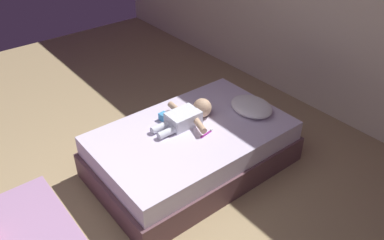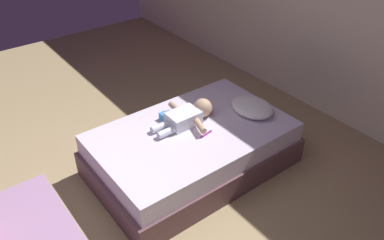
% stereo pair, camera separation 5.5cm
% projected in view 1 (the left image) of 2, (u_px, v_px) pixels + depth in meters
% --- Properties ---
extents(bed, '(1.11, 1.77, 0.43)m').
position_uv_depth(bed, '(192.00, 149.00, 3.54)').
color(bed, brown).
rests_on(bed, ground_plane).
extents(pillow, '(0.42, 0.33, 0.12)m').
position_uv_depth(pillow, '(251.00, 106.00, 3.62)').
color(pillow, white).
rests_on(pillow, bed).
extents(baby, '(0.54, 0.60, 0.17)m').
position_uv_depth(baby, '(189.00, 115.00, 3.47)').
color(baby, silver).
rests_on(baby, bed).
extents(toothbrush, '(0.04, 0.15, 0.02)m').
position_uv_depth(toothbrush, '(207.00, 133.00, 3.35)').
color(toothbrush, '#A72C99').
rests_on(toothbrush, bed).
extents(toy_block, '(0.08, 0.08, 0.07)m').
position_uv_depth(toy_block, '(164.00, 117.00, 3.52)').
color(toy_block, '#409AD5').
rests_on(toy_block, bed).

